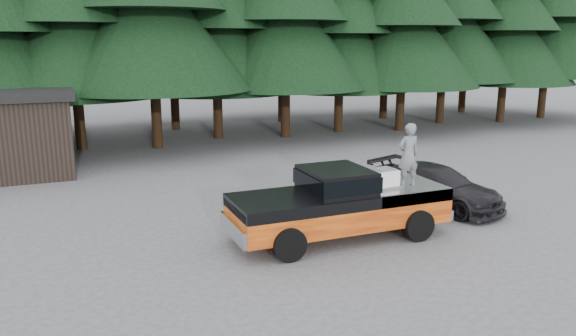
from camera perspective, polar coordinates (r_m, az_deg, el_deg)
name	(u,v)px	position (r m, az deg, el deg)	size (l,w,h in m)	color
ground	(290,239)	(15.09, 0.21, -7.27)	(120.00, 120.00, 0.00)	#474649
pickup_truck	(339,214)	(15.06, 5.19, -4.69)	(6.00, 2.04, 1.33)	orange
truck_cab	(336,180)	(14.75, 4.92, -1.19)	(1.66, 1.90, 0.59)	black
air_compressor	(384,179)	(15.25, 9.70, -1.11)	(0.67, 0.55, 0.46)	silver
man_on_bed	(408,155)	(15.35, 12.12, 1.30)	(0.63, 0.41, 1.73)	slate
parked_car	(436,186)	(18.45, 14.76, -1.81)	(1.83, 4.50, 1.31)	black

